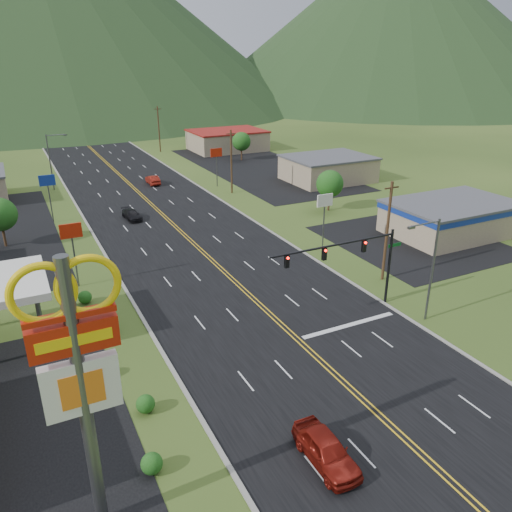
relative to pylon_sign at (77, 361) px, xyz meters
name	(u,v)px	position (x,y,z in m)	size (l,w,h in m)	color
ground	(402,437)	(17.00, -2.00, -9.30)	(500.00, 500.00, 0.00)	#2C4117
road	(402,437)	(17.00, -2.00, -9.30)	(20.00, 460.00, 0.04)	black
curb_west	(248,500)	(6.85, -2.00, -9.30)	(0.30, 460.00, 0.14)	gray
pylon_sign	(77,361)	(0.00, 0.00, 0.00)	(4.32, 0.60, 14.00)	#59595E
traffic_signal	(354,255)	(23.48, 12.00, -3.97)	(13.10, 0.43, 7.00)	black
streetlight_east	(430,264)	(28.18, 8.00, -4.12)	(3.28, 0.25, 9.00)	#59595E
streetlight_west	(52,158)	(5.32, 68.00, -4.12)	(3.28, 0.25, 9.00)	#59595E
building_east_near	(452,216)	(47.00, 23.00, -7.03)	(15.40, 10.40, 4.10)	tan
building_east_mid	(328,168)	(49.00, 53.00, -7.14)	(14.40, 11.40, 4.30)	tan
building_east_far	(227,140)	(45.00, 88.00, -7.04)	(16.40, 12.40, 4.50)	tan
pole_sign_west_a	(72,237)	(3.00, 28.00, -4.25)	(2.00, 0.18, 6.40)	#59595E
pole_sign_west_b	(48,185)	(3.00, 50.00, -4.25)	(2.00, 0.18, 6.40)	#59595E
pole_sign_east_a	(325,206)	(30.00, 26.00, -4.25)	(2.00, 0.18, 6.40)	#59595E
pole_sign_east_b	(216,156)	(30.00, 58.00, -4.25)	(2.00, 0.18, 6.40)	#59595E
tree_west_a	(0,215)	(-3.00, 43.00, -5.41)	(3.84, 3.84, 5.82)	#382314
tree_east_a	(330,184)	(39.00, 38.00, -5.41)	(3.84, 3.84, 5.82)	#382314
tree_east_b	(241,141)	(43.00, 76.00, -5.41)	(3.84, 3.84, 5.82)	#382314
utility_pole_a	(387,231)	(30.50, 16.00, -4.17)	(1.60, 0.28, 10.00)	#382314
utility_pole_b	(231,161)	(30.50, 53.00, -4.17)	(1.60, 0.28, 10.00)	#382314
utility_pole_c	(159,129)	(30.50, 93.00, -4.17)	(1.60, 0.28, 10.00)	#382314
utility_pole_d	(119,111)	(30.50, 133.00, -4.17)	(1.60, 0.28, 10.00)	#382314
mountain_ne	(394,18)	(164.84, 174.19, 25.70)	(180.00, 180.00, 70.00)	#1E3A1A
car_red_near	(326,450)	(11.81, -1.61, -8.46)	(1.98, 4.93, 1.68)	maroon
car_dark_mid	(132,215)	(12.70, 46.38, -8.67)	(1.77, 4.36, 1.26)	black
car_red_far	(153,180)	(20.62, 64.18, -8.55)	(1.58, 4.53, 1.49)	maroon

